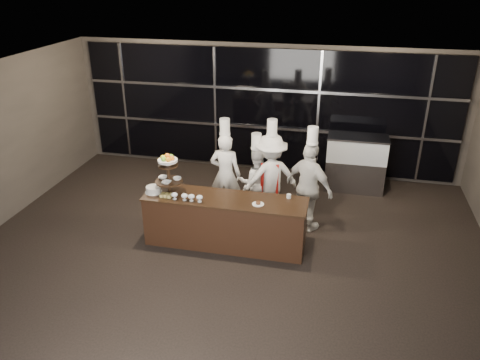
% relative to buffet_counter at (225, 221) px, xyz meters
% --- Properties ---
extents(room, '(10.00, 10.00, 10.00)m').
position_rel_buffet_counter_xyz_m(room, '(0.11, -1.51, 1.03)').
color(room, black).
rests_on(room, ground).
extents(window_wall, '(8.60, 0.10, 2.80)m').
position_rel_buffet_counter_xyz_m(window_wall, '(0.11, 3.42, 1.04)').
color(window_wall, black).
rests_on(window_wall, ground).
extents(buffet_counter, '(2.84, 0.74, 0.92)m').
position_rel_buffet_counter_xyz_m(buffet_counter, '(0.00, 0.00, 0.00)').
color(buffet_counter, black).
rests_on(buffet_counter, ground).
extents(display_stand, '(0.48, 0.48, 0.74)m').
position_rel_buffet_counter_xyz_m(display_stand, '(-1.00, -0.00, 0.87)').
color(display_stand, black).
rests_on(display_stand, buffet_counter).
extents(compotes, '(0.56, 0.11, 0.12)m').
position_rel_buffet_counter_xyz_m(compotes, '(-0.60, -0.22, 0.54)').
color(compotes, silver).
rests_on(compotes, buffet_counter).
extents(layer_cake, '(0.30, 0.30, 0.11)m').
position_rel_buffet_counter_xyz_m(layer_cake, '(-1.28, -0.05, 0.51)').
color(layer_cake, white).
rests_on(layer_cake, buffet_counter).
extents(pastry_squares, '(0.20, 0.13, 0.05)m').
position_rel_buffet_counter_xyz_m(pastry_squares, '(-1.00, -0.17, 0.48)').
color(pastry_squares, '#D3C167').
rests_on(pastry_squares, buffet_counter).
extents(small_plate, '(0.20, 0.20, 0.05)m').
position_rel_buffet_counter_xyz_m(small_plate, '(0.60, -0.10, 0.47)').
color(small_plate, white).
rests_on(small_plate, buffet_counter).
extents(chef_cup, '(0.08, 0.08, 0.07)m').
position_rel_buffet_counter_xyz_m(chef_cup, '(1.07, 0.25, 0.49)').
color(chef_cup, white).
rests_on(chef_cup, buffet_counter).
extents(display_case, '(1.28, 0.56, 1.24)m').
position_rel_buffet_counter_xyz_m(display_case, '(2.23, 2.79, 0.22)').
color(display_case, '#A5A5AA').
rests_on(display_case, ground).
extents(chef_a, '(0.61, 0.41, 1.97)m').
position_rel_buffet_counter_xyz_m(chef_a, '(-0.28, 1.15, 0.40)').
color(chef_a, white).
rests_on(chef_a, ground).
extents(chef_b, '(0.80, 0.70, 1.69)m').
position_rel_buffet_counter_xyz_m(chef_b, '(0.31, 1.25, 0.25)').
color(chef_b, white).
rests_on(chef_b, ground).
extents(chef_c, '(1.27, 1.09, 2.01)m').
position_rel_buffet_counter_xyz_m(chef_c, '(0.61, 1.19, 0.40)').
color(chef_c, white).
rests_on(chef_c, ground).
extents(chef_d, '(1.08, 0.90, 2.02)m').
position_rel_buffet_counter_xyz_m(chef_d, '(1.37, 0.86, 0.41)').
color(chef_d, silver).
rests_on(chef_d, ground).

